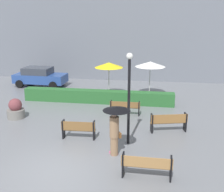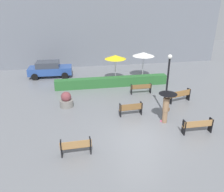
% 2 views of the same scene
% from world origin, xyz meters
% --- Properties ---
extents(ground_plane, '(60.00, 60.00, 0.00)m').
position_xyz_m(ground_plane, '(0.00, 0.00, 0.00)').
color(ground_plane, slate).
extents(bench_near_right, '(1.78, 0.39, 0.87)m').
position_xyz_m(bench_near_right, '(3.37, -0.10, 0.52)').
color(bench_near_right, '#9E7242').
rests_on(bench_near_right, ground).
extents(bench_far_right, '(1.83, 0.77, 0.94)m').
position_xyz_m(bench_far_right, '(4.32, 4.17, 0.56)').
color(bench_far_right, olive).
rests_on(bench_far_right, ground).
extents(bench_mid_center, '(1.58, 0.42, 0.88)m').
position_xyz_m(bench_mid_center, '(0.14, 2.72, 0.51)').
color(bench_mid_center, brown).
rests_on(bench_mid_center, ground).
extents(bench_back_row, '(1.74, 0.33, 0.83)m').
position_xyz_m(bench_back_row, '(1.92, 6.28, 0.50)').
color(bench_back_row, brown).
rests_on(bench_back_row, ground).
extents(pedestrian_with_umbrella, '(1.12, 1.12, 2.08)m').
position_xyz_m(pedestrian_with_umbrella, '(2.04, 1.47, 1.42)').
color(pedestrian_with_umbrella, '#8C6B4C').
rests_on(pedestrian_with_umbrella, ground).
extents(planter_pot, '(0.97, 0.97, 1.13)m').
position_xyz_m(planter_pot, '(-4.10, 4.88, 0.48)').
color(planter_pot, slate).
rests_on(planter_pot, ground).
extents(lamp_post, '(0.28, 0.28, 4.07)m').
position_xyz_m(lamp_post, '(2.47, 2.59, 2.48)').
color(lamp_post, black).
rests_on(lamp_post, ground).
extents(patio_umbrella_yellow, '(1.96, 1.96, 2.51)m').
position_xyz_m(patio_umbrella_yellow, '(0.42, 9.70, 2.33)').
color(patio_umbrella_yellow, silver).
rests_on(patio_umbrella_yellow, ground).
extents(patio_umbrella_white, '(2.07, 2.07, 2.57)m').
position_xyz_m(patio_umbrella_white, '(3.23, 10.13, 2.39)').
color(patio_umbrella_white, silver).
rests_on(patio_umbrella_white, ground).
extents(hedge_strip, '(9.99, 0.70, 0.84)m').
position_xyz_m(hedge_strip, '(-0.12, 8.40, 0.42)').
color(hedge_strip, '#28602D').
rests_on(hedge_strip, ground).
extents(building_facade, '(28.00, 1.20, 11.18)m').
position_xyz_m(building_facade, '(0.00, 16.00, 5.59)').
color(building_facade, slate).
rests_on(building_facade, ground).
extents(parked_car, '(4.26, 2.09, 1.57)m').
position_xyz_m(parked_car, '(-5.76, 12.19, 0.82)').
color(parked_car, '#28478C').
rests_on(parked_car, ground).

